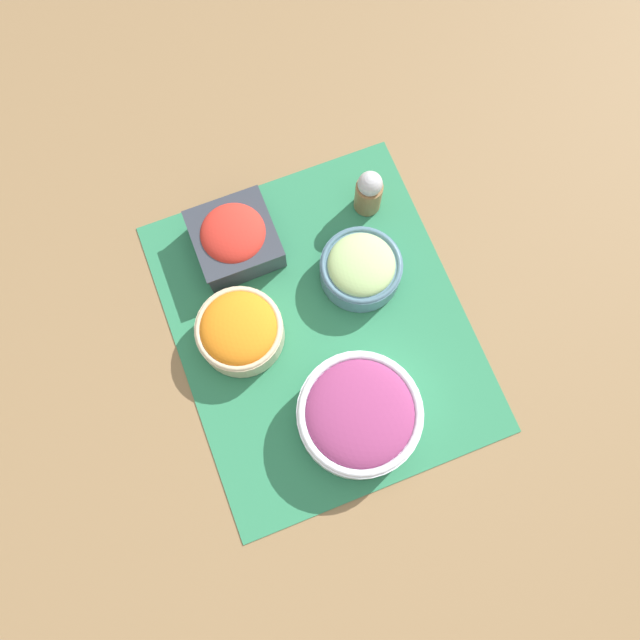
{
  "coord_description": "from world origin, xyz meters",
  "views": [
    {
      "loc": [
        0.25,
        -0.1,
        0.98
      ],
      "look_at": [
        0.0,
        0.0,
        0.03
      ],
      "focal_mm": 35.0,
      "sensor_mm": 36.0,
      "label": 1
    }
  ],
  "objects": [
    {
      "name": "ground_plane",
      "position": [
        0.0,
        0.0,
        0.0
      ],
      "size": [
        3.0,
        3.0,
        0.0
      ],
      "primitive_type": "plane",
      "color": "olive"
    },
    {
      "name": "placemat",
      "position": [
        0.0,
        0.0,
        0.0
      ],
      "size": [
        0.55,
        0.46,
        0.0
      ],
      "color": "#2D7A51",
      "rests_on": "ground_plane"
    },
    {
      "name": "cucumber_bowl",
      "position": [
        -0.06,
        0.09,
        0.04
      ],
      "size": [
        0.13,
        0.13,
        0.07
      ],
      "color": "slate",
      "rests_on": "placemat"
    },
    {
      "name": "onion_bowl",
      "position": [
        0.16,
        -0.0,
        0.05
      ],
      "size": [
        0.19,
        0.19,
        0.08
      ],
      "color": "silver",
      "rests_on": "placemat"
    },
    {
      "name": "tomato_bowl",
      "position": [
        -0.18,
        -0.08,
        0.04
      ],
      "size": [
        0.13,
        0.13,
        0.08
      ],
      "color": "#333842",
      "rests_on": "placemat"
    },
    {
      "name": "carrot_bowl",
      "position": [
        -0.03,
        -0.12,
        0.04
      ],
      "size": [
        0.14,
        0.14,
        0.07
      ],
      "color": "beige",
      "rests_on": "placemat"
    },
    {
      "name": "pepper_shaker",
      "position": [
        -0.17,
        0.15,
        0.05
      ],
      "size": [
        0.05,
        0.05,
        0.09
      ],
      "color": "olive",
      "rests_on": "placemat"
    }
  ]
}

